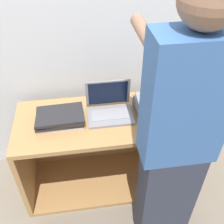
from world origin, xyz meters
The scene contains 8 objects.
ground_plane centered at (0.00, 0.00, 0.00)m, with size 12.00×12.00×0.00m, color #756B5B.
wall_back centered at (0.00, 0.68, 1.20)m, with size 8.00×0.05×2.40m.
cart centered at (0.00, 0.36, 0.37)m, with size 1.40×0.57×0.74m.
laptop_open centered at (0.00, 0.33, 0.79)m, with size 0.33×0.25×0.24m.
laptop_stack_left centered at (-0.36, 0.29, 0.77)m, with size 0.35×0.24×0.08m.
laptop_stack_right centered at (0.36, 0.29, 0.79)m, with size 0.35×0.24×0.12m.
person centered at (0.29, -0.23, 0.93)m, with size 0.40×0.54×1.83m.
inventory_tag centered at (0.36, 0.23, 0.86)m, with size 0.06×0.02×0.01m.
Camera 1 is at (-0.20, -1.15, 2.00)m, focal length 42.00 mm.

